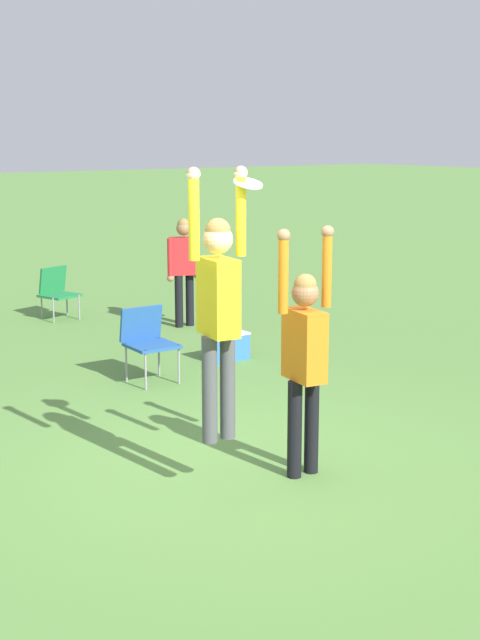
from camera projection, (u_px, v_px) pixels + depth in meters
name	position (u px, v px, depth m)	size (l,w,h in m)	color
ground_plane	(228.00, 469.00, 7.52)	(120.00, 120.00, 0.00)	#56843D
person_jumping	(218.00, 299.00, 6.75)	(0.53, 0.40, 2.12)	#4C4C51
person_defending	(304.00, 347.00, 7.19)	(0.56, 0.43, 2.06)	black
frisbee	(248.00, 183.00, 6.70)	(0.23, 0.22, 0.09)	white
camping_chair_1	(148.00, 337.00, 10.15)	(0.54, 0.57, 0.85)	gray
camping_chair_2	(57.00, 289.00, 13.67)	(0.62, 0.66, 0.79)	gray
person_spectator_near	(184.00, 263.00, 12.99)	(0.57, 0.37, 1.60)	black
cooler_box	(226.00, 346.00, 11.18)	(0.53, 0.33, 0.34)	#336BB7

